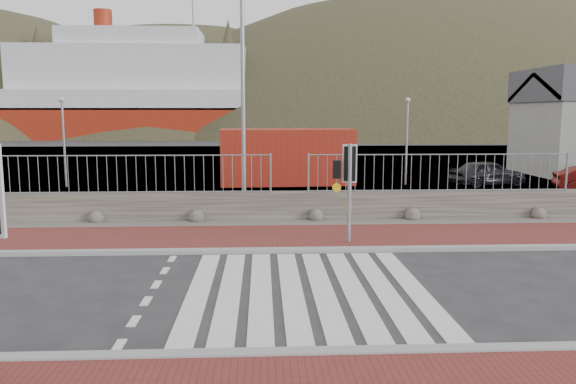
{
  "coord_description": "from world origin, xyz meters",
  "views": [
    {
      "loc": [
        -0.86,
        -10.49,
        3.42
      ],
      "look_at": [
        -0.24,
        3.0,
        1.51
      ],
      "focal_mm": 35.0,
      "sensor_mm": 36.0,
      "label": 1
    }
  ],
  "objects_px": {
    "shipping_container": "(287,156)",
    "car_a": "(487,173)",
    "ferry": "(87,98)",
    "traffic_signal_far": "(348,172)",
    "streetlight": "(247,78)"
  },
  "relations": [
    {
      "from": "ferry",
      "to": "traffic_signal_far",
      "type": "xyz_separation_m",
      "value": [
        26.0,
        -64.16,
        -3.44
      ]
    },
    {
      "from": "traffic_signal_far",
      "to": "car_a",
      "type": "xyz_separation_m",
      "value": [
        8.4,
        11.58,
        -1.31
      ]
    },
    {
      "from": "traffic_signal_far",
      "to": "streetlight",
      "type": "height_order",
      "value": "streetlight"
    },
    {
      "from": "traffic_signal_far",
      "to": "shipping_container",
      "type": "xyz_separation_m",
      "value": [
        -1.03,
        12.89,
        -0.6
      ]
    },
    {
      "from": "ferry",
      "to": "traffic_signal_far",
      "type": "relative_size",
      "value": 18.94
    },
    {
      "from": "traffic_signal_far",
      "to": "car_a",
      "type": "distance_m",
      "value": 14.37
    },
    {
      "from": "car_a",
      "to": "traffic_signal_far",
      "type": "bearing_deg",
      "value": 131.73
    },
    {
      "from": "shipping_container",
      "to": "car_a",
      "type": "relative_size",
      "value": 1.78
    },
    {
      "from": "ferry",
      "to": "traffic_signal_far",
      "type": "height_order",
      "value": "ferry"
    },
    {
      "from": "ferry",
      "to": "streetlight",
      "type": "relative_size",
      "value": 6.21
    },
    {
      "from": "shipping_container",
      "to": "car_a",
      "type": "xyz_separation_m",
      "value": [
        9.43,
        -1.31,
        -0.71
      ]
    },
    {
      "from": "car_a",
      "to": "shipping_container",
      "type": "bearing_deg",
      "value": 69.77
    },
    {
      "from": "car_a",
      "to": "streetlight",
      "type": "bearing_deg",
      "value": 110.84
    },
    {
      "from": "ferry",
      "to": "streetlight",
      "type": "distance_m",
      "value": 64.21
    },
    {
      "from": "ferry",
      "to": "car_a",
      "type": "height_order",
      "value": "ferry"
    }
  ]
}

